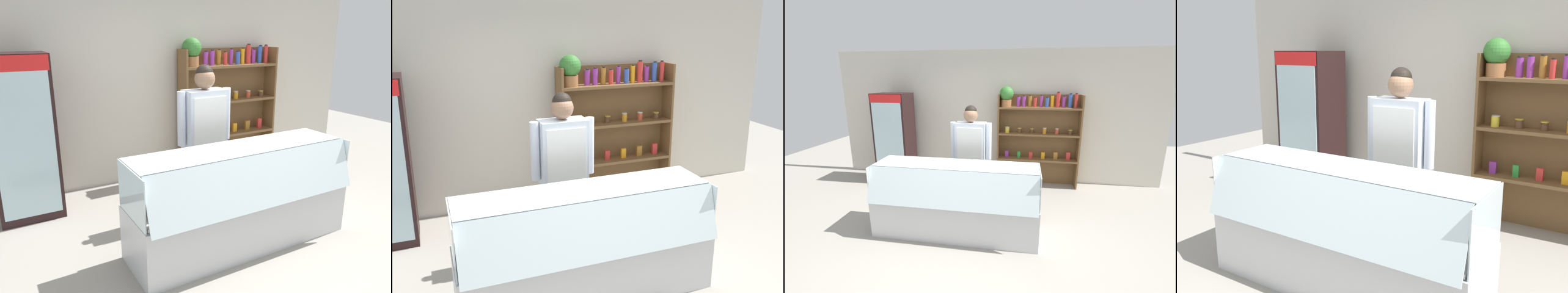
{
  "view_description": "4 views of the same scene",
  "coord_description": "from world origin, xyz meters",
  "views": [
    {
      "loc": [
        -2.31,
        -2.69,
        2.07
      ],
      "look_at": [
        -0.35,
        0.8,
        0.86
      ],
      "focal_mm": 35.0,
      "sensor_mm": 36.0,
      "label": 1
    },
    {
      "loc": [
        -1.44,
        -3.13,
        2.43
      ],
      "look_at": [
        -0.02,
        0.6,
        1.24
      ],
      "focal_mm": 40.0,
      "sensor_mm": 36.0,
      "label": 2
    },
    {
      "loc": [
        0.65,
        -3.13,
        2.13
      ],
      "look_at": [
        -0.02,
        0.82,
        1.09
      ],
      "focal_mm": 24.0,
      "sensor_mm": 36.0,
      "label": 3
    },
    {
      "loc": [
        1.65,
        -2.46,
        1.89
      ],
      "look_at": [
        -0.25,
        0.53,
        1.09
      ],
      "focal_mm": 40.0,
      "sensor_mm": 36.0,
      "label": 4
    }
  ],
  "objects": [
    {
      "name": "back_wall",
      "position": [
        0.0,
        2.33,
        1.35
      ],
      "size": [
        6.8,
        0.1,
        2.7
      ],
      "primitive_type": "cube",
      "color": "beige",
      "rests_on": "ground"
    },
    {
      "name": "shop_clerk",
      "position": [
        -0.18,
        0.88,
        1.04
      ],
      "size": [
        0.67,
        0.25,
        1.73
      ],
      "color": "#4C4233",
      "rests_on": "ground"
    },
    {
      "name": "ground_plane",
      "position": [
        0.0,
        0.0,
        0.0
      ],
      "size": [
        12.0,
        12.0,
        0.0
      ],
      "primitive_type": "plane",
      "color": "gray"
    },
    {
      "name": "shelving_unit",
      "position": [
        0.85,
        2.09,
        1.14
      ],
      "size": [
        1.59,
        0.29,
        1.99
      ],
      "color": "brown",
      "rests_on": "ground"
    },
    {
      "name": "drinks_fridge",
      "position": [
        -1.98,
        1.81,
        0.93
      ],
      "size": [
        0.68,
        0.57,
        1.85
      ],
      "color": "black",
      "rests_on": "ground"
    },
    {
      "name": "deli_display_case",
      "position": [
        -0.24,
        0.09,
        0.31
      ],
      "size": [
        2.26,
        0.71,
        1.01
      ],
      "color": "silver",
      "rests_on": "ground"
    }
  ]
}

